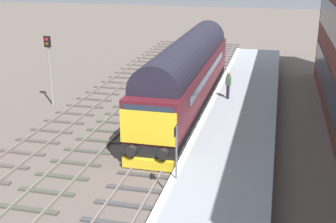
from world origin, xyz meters
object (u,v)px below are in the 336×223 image
(platform_number_sign, at_px, (176,145))
(diesel_locomotive, at_px, (187,72))
(waiting_passenger, at_px, (228,83))
(signal_post_near, at_px, (49,63))

(platform_number_sign, bearing_deg, diesel_locomotive, 99.31)
(diesel_locomotive, height_order, waiting_passenger, diesel_locomotive)
(diesel_locomotive, bearing_deg, signal_post_near, -172.84)
(diesel_locomotive, xyz_separation_m, signal_post_near, (-8.83, -1.11, 0.37))
(diesel_locomotive, distance_m, platform_number_sign, 11.57)
(platform_number_sign, xyz_separation_m, waiting_passenger, (0.74, 11.29, -0.46))
(diesel_locomotive, relative_size, platform_number_sign, 8.23)
(platform_number_sign, bearing_deg, signal_post_near, 136.08)
(diesel_locomotive, relative_size, waiting_passenger, 11.03)
(diesel_locomotive, distance_m, signal_post_near, 8.91)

